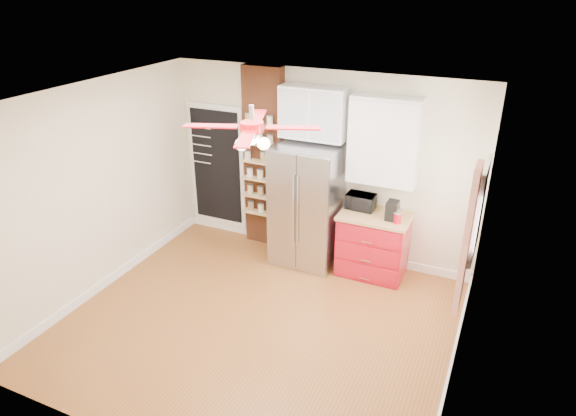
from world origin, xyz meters
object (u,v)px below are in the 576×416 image
at_px(fridge, 307,205).
at_px(toaster_oven, 361,201).
at_px(coffee_maker, 392,210).
at_px(pantry_jar_oats, 248,155).
at_px(red_cabinet, 373,244).
at_px(canister_left, 397,218).
at_px(ceiling_fan, 252,127).

relative_size(fridge, toaster_oven, 4.55).
relative_size(coffee_maker, pantry_jar_oats, 2.09).
distance_m(red_cabinet, canister_left, 0.62).
distance_m(fridge, ceiling_fan, 2.25).
relative_size(fridge, ceiling_fan, 1.25).
xyz_separation_m(coffee_maker, canister_left, (0.09, -0.09, -0.06)).
relative_size(ceiling_fan, coffee_maker, 5.58).
xyz_separation_m(toaster_oven, pantry_jar_oats, (-1.72, -0.01, 0.43)).
bearing_deg(canister_left, fridge, 176.54).
xyz_separation_m(red_cabinet, ceiling_fan, (-0.92, -1.68, 1.97)).
relative_size(red_cabinet, toaster_oven, 2.45).
relative_size(fridge, canister_left, 12.94).
xyz_separation_m(fridge, canister_left, (1.29, -0.08, 0.09)).
relative_size(canister_left, pantry_jar_oats, 1.13).
bearing_deg(toaster_oven, canister_left, -20.99).
bearing_deg(canister_left, red_cabinet, 158.31).
distance_m(ceiling_fan, toaster_oven, 2.38).
bearing_deg(pantry_jar_oats, canister_left, -5.50).
height_order(fridge, red_cabinet, fridge).
relative_size(fridge, coffee_maker, 6.98).
distance_m(toaster_oven, coffee_maker, 0.49).
xyz_separation_m(fridge, toaster_oven, (0.73, 0.16, 0.13)).
height_order(coffee_maker, canister_left, coffee_maker).
xyz_separation_m(red_cabinet, toaster_oven, (-0.24, 0.11, 0.55)).
bearing_deg(red_cabinet, ceiling_fan, -118.71).
relative_size(toaster_oven, canister_left, 2.84).
xyz_separation_m(red_cabinet, coffee_maker, (0.23, -0.04, 0.57)).
height_order(red_cabinet, canister_left, canister_left).
relative_size(coffee_maker, canister_left, 1.86).
xyz_separation_m(toaster_oven, coffee_maker, (0.47, -0.15, 0.02)).
relative_size(toaster_oven, pantry_jar_oats, 3.20).
bearing_deg(pantry_jar_oats, red_cabinet, -2.68).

